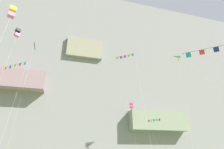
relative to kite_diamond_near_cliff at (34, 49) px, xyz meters
name	(u,v)px	position (x,y,z in m)	size (l,w,h in m)	color
cliff_face	(79,79)	(11.94, 25.74, 4.26)	(180.00, 32.82, 55.78)	gray
kite_diamond_near_cliff	(34,49)	(0.00, 0.00, 0.00)	(0.89, 3.38, 25.40)	black
kite_box_mid_left	(131,106)	(21.06, -3.00, -12.01)	(0.80, 3.67, 12.23)	#CC3399
kite_banner_low_left	(217,52)	(23.04, -23.56, -10.66)	(5.33, 7.33, 13.62)	black
kite_banner_front_field	(155,123)	(26.50, -1.96, -15.16)	(1.79, 6.03, 9.30)	black
kite_delta_upper_mid	(180,60)	(32.41, -5.96, -1.26)	(3.56, 3.38, 22.96)	green
kite_banner_mid_center	(129,68)	(15.52, -16.62, -10.36)	(2.94, 3.92, 15.37)	black
kite_box_low_right	(17,33)	(-3.29, -2.04, 2.11)	(2.05, 2.61, 26.65)	black
kite_banner_upper_right	(14,70)	(-0.91, -6.39, -8.03)	(4.49, 6.95, 16.72)	black
kite_box_far_left	(12,13)	(1.00, -18.49, -6.10)	(1.40, 1.61, 18.23)	yellow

